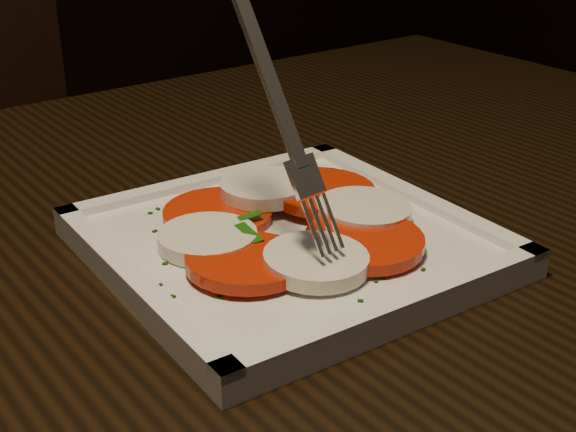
# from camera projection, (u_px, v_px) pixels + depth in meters

# --- Properties ---
(table) EXTENTS (1.26, 0.90, 0.75)m
(table) POSITION_uv_depth(u_px,v_px,m) (235.00, 334.00, 0.65)
(table) COLOR black
(table) RESTS_ON ground
(plate) EXTENTS (0.26, 0.26, 0.01)m
(plate) POSITION_uv_depth(u_px,v_px,m) (288.00, 245.00, 0.56)
(plate) COLOR white
(plate) RESTS_ON table
(caprese_salad) EXTENTS (0.20, 0.20, 0.02)m
(caprese_salad) POSITION_uv_depth(u_px,v_px,m) (288.00, 224.00, 0.56)
(caprese_salad) COLOR red
(caprese_salad) RESTS_ON plate
(fork) EXTENTS (0.06, 0.11, 0.18)m
(fork) POSITION_uv_depth(u_px,v_px,m) (261.00, 92.00, 0.50)
(fork) COLOR white
(fork) RESTS_ON caprese_salad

